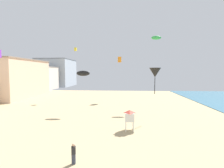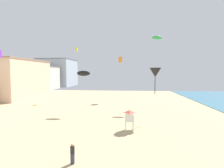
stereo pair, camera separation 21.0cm
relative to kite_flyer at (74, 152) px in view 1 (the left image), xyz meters
name	(u,v)px [view 1 (the left image)]	position (x,y,z in m)	size (l,w,h in m)	color
boardwalk_hotel_mid	(4,78)	(-30.45, 32.60, 4.45)	(17.75, 19.93, 10.72)	beige
boardwalk_hotel_far	(38,78)	(-30.45, 51.38, 3.78)	(11.19, 14.94, 9.39)	silver
boardwalk_hotel_distant	(57,73)	(-30.45, 69.94, 5.94)	(15.44, 18.35, 13.71)	#ADB7C1
kite_flyer	(74,152)	(0.00, 0.00, 0.00)	(0.34, 0.34, 1.64)	#383D4C
lifeguard_stand	(130,116)	(4.58, 7.57, 0.92)	(1.10, 1.10, 2.55)	white
kite_yellow_box	(76,49)	(-8.53, 29.68, 12.08)	(0.55, 0.55, 0.87)	yellow
kite_black_parafoil	(83,73)	(-3.17, 15.93, 6.00)	(2.36, 0.65, 0.92)	black
kite_orange_box	(120,60)	(2.82, 29.48, 9.37)	(0.88, 0.88, 1.39)	orange
kite_green_parafoil	(156,38)	(10.46, 22.37, 13.22)	(2.00, 0.56, 0.78)	green
kite_black_delta	(155,73)	(8.35, 11.92, 6.14)	(1.66, 1.66, 3.78)	black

